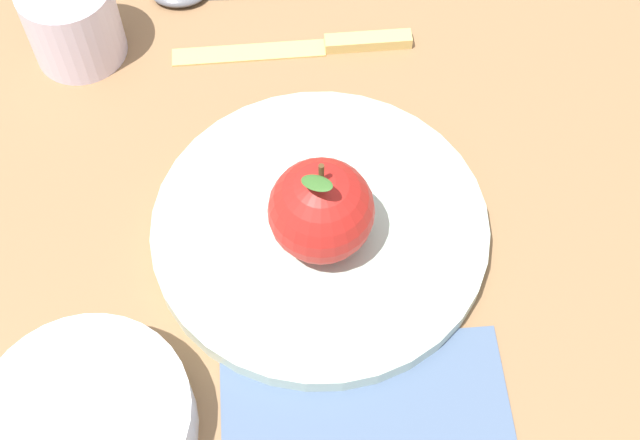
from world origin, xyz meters
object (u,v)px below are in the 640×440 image
Objects in this scene: knife at (315,46)px; dinner_plate at (320,228)px; apple at (321,211)px; side_bowl at (87,421)px; cup at (72,18)px; linen_napkin at (368,427)px.

dinner_plate is at bearing 17.05° from knife.
dinner_plate is at bearing -160.62° from apple.
side_bowl is 0.35m from knife.
side_bowl is (0.18, -0.10, 0.01)m from dinner_plate.
side_bowl is at bearing -7.39° from knife.
apple is at bearing 17.20° from knife.
cup is at bearing -73.66° from knife.
dinner_plate is 1.29× the size of linen_napkin.
linen_napkin is at bearing 21.79° from knife.
side_bowl is 0.32m from cup.
side_bowl is at bearing -31.46° from apple.
knife is (-0.05, 0.18, -0.03)m from cup.
apple reaches higher than linen_napkin.
side_bowl is (0.17, -0.10, -0.03)m from apple.
linen_napkin is at bearing 27.61° from dinner_plate.
cup is 0.39m from linen_napkin.
dinner_plate is 2.71× the size of apple.
knife is (-0.18, -0.06, -0.05)m from apple.
apple is 0.67× the size of side_bowl.
dinner_plate is 0.18m from knife.
apple is at bearing -151.62° from linen_napkin.
cup is at bearing -116.23° from dinner_plate.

